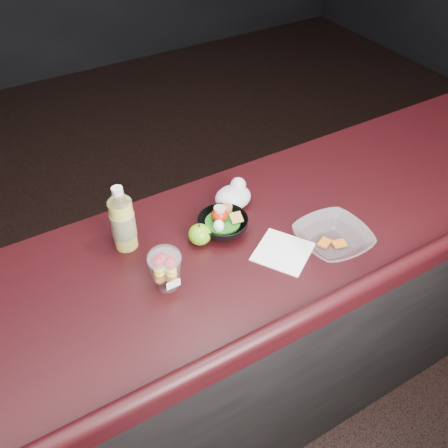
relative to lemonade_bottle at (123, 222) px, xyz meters
The scene contains 9 objects.
room_shell 0.90m from the lemonade_bottle, 58.13° to the right, with size 8.00×8.00×8.00m.
counter 0.69m from the lemonade_bottle, 29.81° to the right, with size 4.06×0.71×1.02m.
lemonade_bottle is the anchor object (origin of this frame).
fruit_cup 0.22m from the lemonade_bottle, 79.93° to the right, with size 0.10×0.10×0.14m.
green_apple 0.24m from the lemonade_bottle, 27.35° to the right, with size 0.07×0.07×0.08m.
plastic_bag 0.40m from the lemonade_bottle, ahead, with size 0.13×0.11×0.09m.
snack_bowl 0.32m from the lemonade_bottle, 18.01° to the right, with size 0.21×0.21×0.09m.
takeout_bowl 0.65m from the lemonade_bottle, 30.64° to the right, with size 0.23×0.23×0.06m.
paper_napkin 0.50m from the lemonade_bottle, 34.27° to the right, with size 0.16×0.16×0.00m, color white.
Camera 1 is at (-0.60, -0.67, 2.13)m, focal length 40.00 mm.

